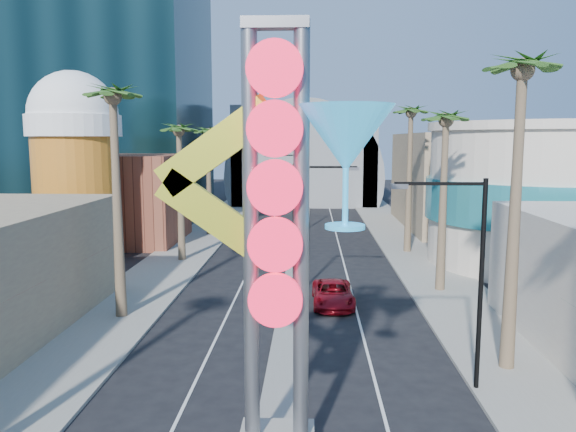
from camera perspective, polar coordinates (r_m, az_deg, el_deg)
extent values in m
cube|color=gray|center=(49.28, -9.96, -3.21)|extent=(5.00, 100.00, 0.15)
cube|color=gray|center=(48.91, 12.38, -3.35)|extent=(5.00, 100.00, 0.15)
cube|color=gray|center=(51.11, 1.24, -2.69)|extent=(1.60, 84.00, 0.15)
cube|color=brown|center=(53.31, -16.22, 1.69)|extent=(10.00, 10.00, 8.00)
cube|color=#91775E|center=(62.25, 16.35, 3.45)|extent=(10.00, 20.00, 10.00)
cylinder|color=#C5711A|center=(46.12, -20.59, 1.85)|extent=(6.40, 6.40, 10.00)
cylinder|color=white|center=(45.92, -20.92, 8.56)|extent=(7.00, 7.00, 1.60)
sphere|color=white|center=(45.95, -20.97, 9.56)|extent=(6.60, 6.60, 6.60)
cylinder|color=beige|center=(45.77, 24.21, 1.62)|extent=(16.00, 16.00, 10.00)
cylinder|color=teal|center=(45.77, 24.21, 1.62)|extent=(16.60, 16.60, 3.00)
cylinder|color=beige|center=(45.57, 24.58, 8.26)|extent=(16.60, 16.60, 0.60)
cylinder|color=slate|center=(84.43, 1.70, 4.14)|extent=(22.00, 16.00, 22.00)
cube|color=slate|center=(84.87, -4.42, 6.16)|extent=(2.00, 16.00, 14.00)
cube|color=slate|center=(84.67, 7.84, 6.11)|extent=(2.00, 16.00, 14.00)
cylinder|color=slate|center=(15.61, -3.80, -2.83)|extent=(0.44, 0.44, 12.00)
cylinder|color=slate|center=(15.52, 1.35, -2.88)|extent=(0.44, 0.44, 12.00)
cube|color=slate|center=(15.58, -1.30, 18.99)|extent=(1.80, 0.50, 0.30)
cylinder|color=red|center=(15.04, -1.37, 14.76)|extent=(1.50, 0.25, 1.50)
cylinder|color=red|center=(14.94, -1.35, 8.85)|extent=(1.50, 0.25, 1.50)
cylinder|color=red|center=(14.99, -1.33, 2.92)|extent=(1.50, 0.25, 1.50)
cylinder|color=red|center=(15.20, -1.32, -2.92)|extent=(1.50, 0.25, 1.50)
cylinder|color=red|center=(15.56, -1.30, -8.53)|extent=(1.50, 0.25, 1.50)
cube|color=yellow|center=(15.47, -7.23, 7.09)|extent=(3.47, 0.25, 2.80)
cube|color=yellow|center=(15.62, -7.11, -0.27)|extent=(3.47, 0.25, 2.80)
cone|color=#29ABE9|center=(15.28, 5.93, 7.85)|extent=(2.60, 2.60, 1.80)
cylinder|color=#29ABE9|center=(15.36, 5.85, 1.87)|extent=(0.16, 0.16, 1.60)
cylinder|color=#29ABE9|center=(15.46, 5.81, -1.08)|extent=(1.10, 1.10, 0.12)
cylinder|color=black|center=(32.71, 0.64, -1.67)|extent=(0.18, 0.18, 8.00)
cube|color=black|center=(32.30, 3.85, 4.98)|extent=(3.60, 0.12, 0.12)
cube|color=slate|center=(32.39, 6.69, 4.78)|extent=(0.60, 0.25, 0.18)
cylinder|color=black|center=(56.52, 1.37, 2.33)|extent=(0.18, 0.18, 8.00)
cube|color=black|center=(56.34, -0.46, 6.19)|extent=(3.60, 0.12, 0.12)
cube|color=slate|center=(56.45, -2.09, 6.08)|extent=(0.60, 0.25, 0.18)
cylinder|color=black|center=(21.86, 19.00, -6.87)|extent=(0.18, 0.18, 8.00)
cube|color=black|center=(20.83, 15.18, 3.19)|extent=(3.24, 0.12, 0.12)
cube|color=slate|center=(20.57, 11.25, 2.98)|extent=(0.60, 0.25, 0.18)
cylinder|color=brown|center=(30.17, -16.94, 0.55)|extent=(0.40, 0.40, 11.50)
sphere|color=#1F4316|center=(30.03, -17.39, 11.50)|extent=(2.40, 2.40, 2.40)
cylinder|color=brown|center=(43.63, -10.87, 1.90)|extent=(0.40, 0.40, 10.00)
sphere|color=#1F4316|center=(43.41, -11.04, 8.47)|extent=(2.40, 2.40, 2.40)
cylinder|color=brown|center=(55.33, -8.04, 3.18)|extent=(0.40, 0.40, 10.00)
sphere|color=#1F4316|center=(55.16, -8.14, 8.36)|extent=(2.40, 2.40, 2.40)
cylinder|color=brown|center=(23.90, 21.98, -0.89)|extent=(0.40, 0.40, 12.00)
sphere|color=#1F4316|center=(23.80, 22.74, 13.54)|extent=(2.40, 2.40, 2.40)
cylinder|color=brown|center=(35.42, 15.45, 0.82)|extent=(0.40, 0.40, 10.50)
sphere|color=#1F4316|center=(35.20, 15.77, 9.34)|extent=(2.40, 2.40, 2.40)
cylinder|color=brown|center=(47.08, 12.19, 3.20)|extent=(0.40, 0.40, 11.50)
sphere|color=#1F4316|center=(46.99, 12.40, 10.20)|extent=(2.40, 2.40, 2.40)
imported|color=maroon|center=(32.24, 4.59, -7.88)|extent=(2.37, 4.96, 1.36)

